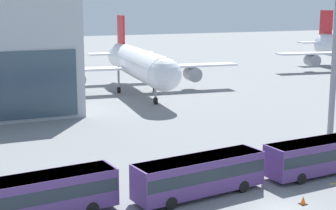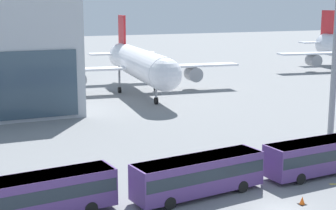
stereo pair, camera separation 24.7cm
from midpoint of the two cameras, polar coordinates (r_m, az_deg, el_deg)
name	(u,v)px [view 1 (the left image)]	position (r m, az deg, el deg)	size (l,w,h in m)	color
airliner_at_gate_far	(138,64)	(89.43, -3.42, 4.61)	(37.42, 35.59, 13.19)	white
shuttle_bus_1	(39,194)	(38.48, -14.26, -9.52)	(11.52, 3.87, 3.19)	#56387A
shuttle_bus_2	(200,173)	(41.69, 3.36, -7.57)	(11.55, 4.09, 3.19)	#56387A
shuttle_bus_3	(321,154)	(48.82, 16.49, -5.23)	(11.46, 3.51, 3.19)	#56387A
lane_stripe_2	(210,181)	(45.65, 4.56, -8.40)	(11.84, 0.25, 0.01)	yellow
traffic_cone_0	(303,200)	(41.72, 14.59, -10.19)	(0.57, 0.57, 0.65)	black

